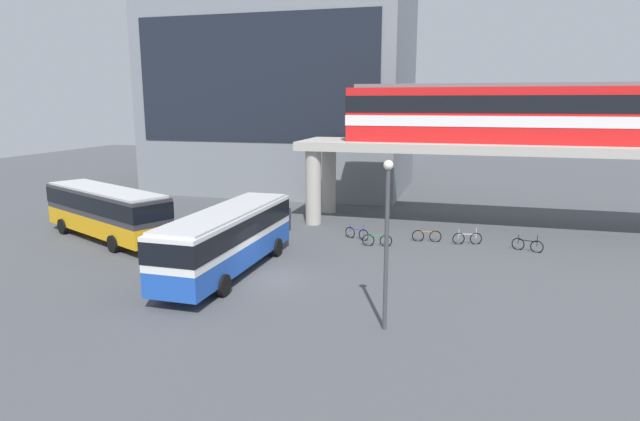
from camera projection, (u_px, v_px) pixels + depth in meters
name	position (u px, v px, depth m)	size (l,w,h in m)	color
ground_plane	(321.00, 232.00, 35.56)	(120.00, 120.00, 0.00)	#47494F
station_building	(285.00, 92.00, 52.62)	(23.80, 15.48, 18.86)	slate
elevated_platform	(546.00, 156.00, 34.98)	(32.68, 5.89, 5.77)	#ADA89E
train	(546.00, 113.00, 34.49)	(25.74, 2.96, 3.84)	red
bus_main	(228.00, 234.00, 26.63)	(2.90, 11.08, 3.22)	#1E4CB2
bus_secondary	(106.00, 208.00, 33.25)	(11.03, 7.13, 3.22)	orange
bicycle_black	(527.00, 245.00, 30.89)	(1.70, 0.68, 1.04)	black
bicycle_green	(377.00, 240.00, 31.98)	(1.78, 0.31, 1.04)	black
bicycle_brown	(427.00, 236.00, 33.02)	(1.79, 0.26, 1.04)	black
bicycle_blue	(357.00, 233.00, 33.62)	(1.65, 0.79, 1.04)	black
bicycle_silver	(467.00, 238.00, 32.40)	(1.74, 0.54, 1.04)	black
pedestrian_by_bike_rack	(251.00, 212.00, 38.40)	(0.32, 0.41, 1.60)	#26262D
pedestrian_waiting_near_stop	(288.00, 219.00, 35.85)	(0.46, 0.38, 1.70)	#26262D
lamp_post	(387.00, 232.00, 19.58)	(0.36, 0.36, 6.41)	#3F3F44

